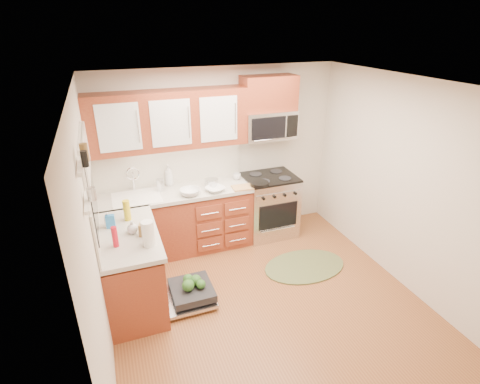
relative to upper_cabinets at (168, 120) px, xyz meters
name	(u,v)px	position (x,y,z in m)	size (l,w,h in m)	color
floor	(265,299)	(0.73, -1.57, -1.88)	(3.50, 3.50, 0.00)	brown
ceiling	(273,85)	(0.73, -1.57, 0.62)	(3.50, 3.50, 0.00)	white
wall_back	(219,156)	(0.73, 0.18, -0.62)	(3.50, 0.04, 2.50)	beige
wall_front	(378,318)	(0.73, -3.33, -0.62)	(3.50, 0.04, 2.50)	beige
wall_left	(93,236)	(-1.02, -1.57, -0.62)	(0.04, 3.50, 2.50)	beige
wall_right	(401,184)	(2.48, -1.57, -0.62)	(0.04, 3.50, 2.50)	beige
base_cabinet_back	(178,223)	(0.00, -0.12, -1.45)	(2.05, 0.60, 0.85)	maroon
base_cabinet_left	(132,271)	(-0.72, -1.05, -1.45)	(0.60, 1.25, 0.85)	maroon
countertop_back	(176,193)	(0.00, -0.14, -0.97)	(2.07, 0.64, 0.05)	beige
countertop_left	(128,235)	(-0.71, -1.05, -0.97)	(0.64, 1.27, 0.05)	beige
backsplash_back	(170,165)	(0.00, 0.16, -0.67)	(2.05, 0.02, 0.57)	beige
backsplash_left	(95,214)	(-1.01, -1.05, -0.67)	(0.02, 1.25, 0.57)	beige
upper_cabinets	(168,120)	(0.00, 0.00, 0.00)	(2.05, 0.35, 0.75)	maroon
cabinet_over_mw	(269,93)	(1.41, 0.00, 0.26)	(0.76, 0.35, 0.47)	maroon
range	(269,205)	(1.41, -0.15, -1.40)	(0.76, 0.64, 0.95)	silver
microwave	(268,124)	(1.41, -0.02, -0.18)	(0.76, 0.38, 0.40)	silver
sink	(138,206)	(-0.52, -0.16, -1.07)	(0.62, 0.50, 0.26)	white
dishwasher	(189,294)	(-0.13, -1.27, -1.77)	(0.70, 0.60, 0.20)	silver
window	(89,185)	(-1.01, -1.07, -0.32)	(0.03, 1.05, 1.05)	white
window_blind	(86,153)	(-0.98, -1.07, 0.00)	(0.02, 0.96, 0.40)	white
shelf_upper	(81,166)	(-0.99, -1.92, 0.17)	(0.04, 0.40, 0.03)	white
shelf_lower	(87,202)	(-0.99, -1.92, -0.12)	(0.04, 0.40, 0.03)	white
rug	(305,266)	(1.49, -1.16, -1.86)	(1.13, 0.74, 0.02)	#536137
skillet	(259,184)	(1.12, -0.40, -0.90)	(0.26, 0.26, 0.05)	black
stock_pot	(211,183)	(0.50, -0.15, -0.89)	(0.19, 0.19, 0.11)	silver
cutting_board	(244,187)	(0.91, -0.35, -0.94)	(0.31, 0.20, 0.02)	#A77D4C
canister	(160,185)	(-0.19, -0.04, -0.87)	(0.10, 0.10, 0.17)	silver
paper_towel_roll	(148,234)	(-0.52, -1.38, -0.81)	(0.13, 0.13, 0.27)	white
mustard_bottle	(127,210)	(-0.68, -0.74, -0.83)	(0.08, 0.08, 0.25)	gold
red_bottle	(115,237)	(-0.85, -1.28, -0.84)	(0.06, 0.06, 0.22)	red
wooden_box	(146,230)	(-0.52, -1.17, -0.88)	(0.14, 0.10, 0.14)	brown
blue_carton	(110,221)	(-0.88, -0.86, -0.87)	(0.10, 0.06, 0.15)	#2A79C4
bowl_a	(215,189)	(0.51, -0.32, -0.92)	(0.25, 0.25, 0.06)	#999999
bowl_b	(190,192)	(0.16, -0.32, -0.91)	(0.27, 0.27, 0.08)	#999999
cup	(237,176)	(0.93, -0.03, -0.90)	(0.12, 0.12, 0.09)	#999999
soap_bottle_a	(169,175)	(-0.04, 0.10, -0.80)	(0.12, 0.12, 0.30)	#999999
soap_bottle_b	(108,220)	(-0.90, -0.84, -0.86)	(0.08, 0.08, 0.18)	#999999
soap_bottle_c	(132,227)	(-0.66, -1.07, -0.87)	(0.12, 0.12, 0.15)	#999999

